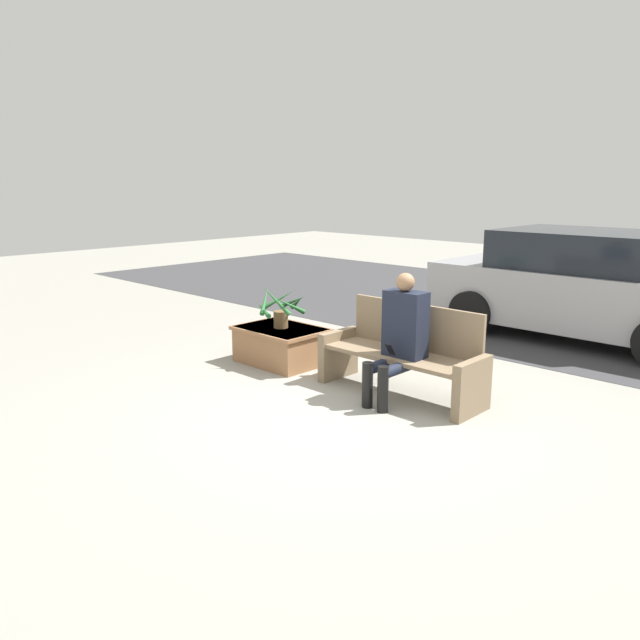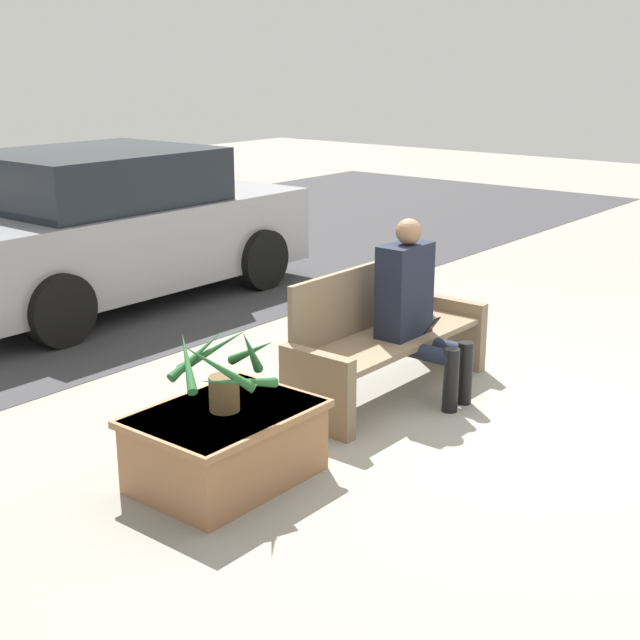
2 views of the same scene
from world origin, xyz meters
TOP-DOWN VIEW (x-y plane):
  - ground_plane at (0.00, 0.00)m, footprint 30.00×30.00m
  - road_surface at (0.00, 5.61)m, footprint 20.00×6.00m
  - bench at (0.05, 0.83)m, footprint 1.71×0.55m
  - person_seated at (0.13, 0.65)m, footprint 0.41×0.61m
  - planter_box at (-1.62, 0.72)m, footprint 1.00×0.74m
  - potted_plant at (-1.62, 0.72)m, footprint 0.59×0.60m
  - parked_car at (0.44, 4.37)m, footprint 3.89×1.98m

SIDE VIEW (x-z plane):
  - ground_plane at x=0.00m, z-range 0.00..0.00m
  - road_surface at x=0.00m, z-range 0.00..0.01m
  - planter_box at x=-1.62m, z-range 0.02..0.44m
  - bench at x=0.05m, z-range -0.04..0.85m
  - potted_plant at x=-1.62m, z-range 0.38..0.90m
  - person_seated at x=0.13m, z-range 0.04..1.28m
  - parked_car at x=0.44m, z-range -0.01..1.43m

